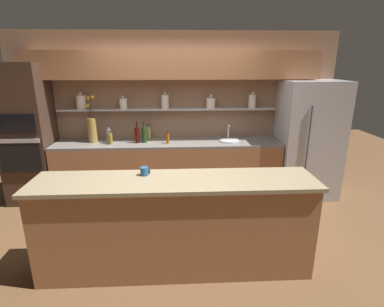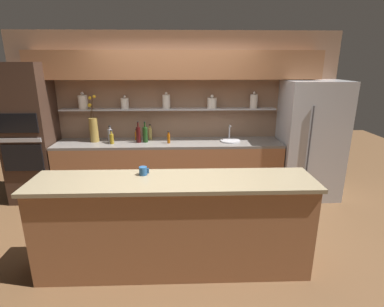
{
  "view_description": "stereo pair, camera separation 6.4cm",
  "coord_description": "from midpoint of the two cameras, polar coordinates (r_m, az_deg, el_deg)",
  "views": [
    {
      "loc": [
        0.03,
        -3.35,
        2.14
      ],
      "look_at": [
        0.22,
        0.32,
        1.01
      ],
      "focal_mm": 28.0,
      "sensor_mm": 36.0,
      "label": 1
    },
    {
      "loc": [
        0.09,
        -3.36,
        2.14
      ],
      "look_at": [
        0.22,
        0.32,
        1.01
      ],
      "focal_mm": 28.0,
      "sensor_mm": 36.0,
      "label": 2
    }
  ],
  "objects": [
    {
      "name": "ground_plane",
      "position": [
        3.98,
        -3.49,
        -15.45
      ],
      "size": [
        12.0,
        12.0,
        0.0
      ],
      "primitive_type": "plane",
      "color": "brown"
    },
    {
      "name": "back_wall_unit",
      "position": [
        4.92,
        -3.73,
        10.2
      ],
      "size": [
        5.2,
        0.44,
        2.6
      ],
      "color": "#937056",
      "rests_on": "ground_plane"
    },
    {
      "name": "back_counter_unit",
      "position": [
        4.89,
        -4.88,
        -3.02
      ],
      "size": [
        3.55,
        0.62,
        0.92
      ],
      "color": "#99603D",
      "rests_on": "ground_plane"
    },
    {
      "name": "island_counter",
      "position": [
        3.2,
        -3.73,
        -13.42
      ],
      "size": [
        2.83,
        0.61,
        1.02
      ],
      "color": "#99603D",
      "rests_on": "ground_plane"
    },
    {
      "name": "refrigerator",
      "position": [
        5.15,
        20.96,
        2.42
      ],
      "size": [
        0.93,
        0.73,
        1.87
      ],
      "color": "#B7B7BC",
      "rests_on": "ground_plane"
    },
    {
      "name": "oven_tower",
      "position": [
        5.25,
        -29.09,
        3.15
      ],
      "size": [
        0.69,
        0.64,
        2.13
      ],
      "color": "#3D281E",
      "rests_on": "ground_plane"
    },
    {
      "name": "flower_vase",
      "position": [
        4.95,
        -18.83,
        4.52
      ],
      "size": [
        0.14,
        0.15,
        0.73
      ],
      "color": "olive",
      "rests_on": "back_counter_unit"
    },
    {
      "name": "sink_fixture",
      "position": [
        4.82,
        6.71,
        2.62
      ],
      "size": [
        0.31,
        0.31,
        0.25
      ],
      "color": "#B7B7BC",
      "rests_on": "back_counter_unit"
    },
    {
      "name": "bottle_spirit_0",
      "position": [
        4.92,
        -8.58,
        3.81
      ],
      "size": [
        0.06,
        0.06,
        0.25
      ],
      "color": "tan",
      "rests_on": "back_counter_unit"
    },
    {
      "name": "bottle_wine_1",
      "position": [
        4.75,
        -10.76,
        3.54
      ],
      "size": [
        0.07,
        0.07,
        0.34
      ],
      "color": "#380C0C",
      "rests_on": "back_counter_unit"
    },
    {
      "name": "bottle_sauce_2",
      "position": [
        4.93,
        -11.12,
        3.34
      ],
      "size": [
        0.06,
        0.06,
        0.18
      ],
      "color": "#9E4C0A",
      "rests_on": "back_counter_unit"
    },
    {
      "name": "bottle_sauce_3",
      "position": [
        4.66,
        -5.05,
        2.94
      ],
      "size": [
        0.05,
        0.05,
        0.19
      ],
      "color": "#9E4C0A",
      "rests_on": "back_counter_unit"
    },
    {
      "name": "bottle_spirit_4",
      "position": [
        4.85,
        -15.91,
        3.25
      ],
      "size": [
        0.07,
        0.07,
        0.27
      ],
      "color": "gray",
      "rests_on": "back_counter_unit"
    },
    {
      "name": "bottle_wine_5",
      "position": [
        4.76,
        -9.5,
        3.57
      ],
      "size": [
        0.08,
        0.08,
        0.33
      ],
      "color": "#193814",
      "rests_on": "back_counter_unit"
    },
    {
      "name": "bottle_oil_6",
      "position": [
        4.77,
        -15.65,
        2.7
      ],
      "size": [
        0.06,
        0.06,
        0.22
      ],
      "color": "olive",
      "rests_on": "back_counter_unit"
    },
    {
      "name": "coffee_mug",
      "position": [
        3.11,
        -9.64,
        -3.34
      ],
      "size": [
        0.1,
        0.08,
        0.09
      ],
      "color": "#235184",
      "rests_on": "island_counter"
    }
  ]
}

